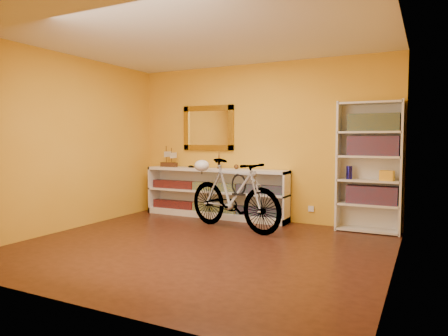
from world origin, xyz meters
The scene contains 24 objects.
floor centered at (0.00, 0.00, -0.01)m, with size 4.50×4.00×0.01m, color black.
ceiling centered at (0.00, 0.00, 2.60)m, with size 4.50×4.00×0.01m, color silver.
back_wall centered at (0.00, 2.00, 1.30)m, with size 4.50×0.01×2.60m, color gold.
left_wall centered at (-2.25, 0.00, 1.30)m, with size 0.01×4.00×2.60m, color gold.
right_wall centered at (2.25, 0.00, 1.30)m, with size 0.01×4.00×2.60m, color gold.
gilt_mirror centered at (-0.95, 1.97, 1.55)m, with size 0.98×0.06×0.78m, color olive.
wall_socket centered at (0.90, 1.99, 0.25)m, with size 0.09×0.01×0.09m, color silver.
console_unit centered at (-0.73, 1.81, 0.42)m, with size 2.60×0.35×0.85m, color silver, non-canonical shape.
cd_row_lower centered at (-0.73, 1.79, 0.17)m, with size 2.50×0.13×0.14m, color black.
cd_row_upper centered at (-0.73, 1.79, 0.54)m, with size 2.50×0.13×0.14m, color navy.
model_ship centered at (-1.69, 1.81, 1.04)m, with size 0.32×0.12×0.38m, color #3D2111, non-canonical shape.
toy_car centered at (-1.21, 1.81, 0.85)m, with size 0.00×0.00×0.00m, color black.
bronze_ornament centered at (-0.66, 1.81, 1.02)m, with size 0.06×0.06×0.34m, color brown.
decorative_orb centered at (-0.33, 1.81, 0.89)m, with size 0.08×0.08×0.08m, color brown.
bookcase centered at (1.77, 1.84, 0.95)m, with size 0.90×0.30×1.90m, color silver, non-canonical shape.
book_row_a centered at (1.82, 1.84, 0.55)m, with size 0.70×0.22×0.26m, color maroon.
book_row_b centered at (1.82, 1.84, 1.25)m, with size 0.70×0.22×0.28m, color maroon.
book_row_c centered at (1.82, 1.84, 1.59)m, with size 0.70×0.22×0.25m, color navy.
travel_mug centered at (1.50, 1.82, 0.86)m, with size 0.09×0.09×0.19m, color navy.
red_tin centered at (1.57, 1.87, 1.55)m, with size 0.13×0.13×0.17m, color maroon.
yellow_bag centered at (2.02, 1.80, 0.84)m, with size 0.19×0.12×0.14m, color gold.
bicycle centered at (-0.04, 1.09, 0.53)m, with size 1.80×0.47×1.06m, color silver.
helmet centered at (-0.69, 1.29, 0.93)m, with size 0.24×0.23×0.18m, color white.
u_lock centered at (0.06, 1.06, 0.69)m, with size 0.24×0.24×0.03m, color black.
Camera 1 is at (2.54, -4.34, 1.34)m, focal length 32.63 mm.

